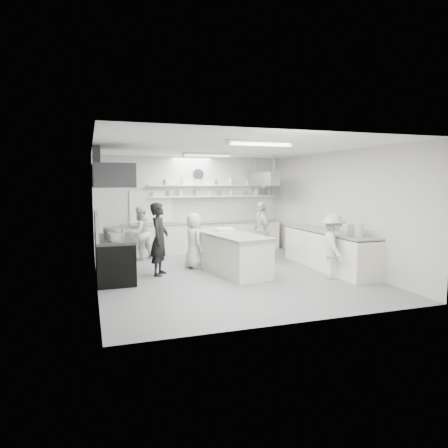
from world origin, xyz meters
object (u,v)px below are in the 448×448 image
object	(u,v)px
stove	(114,260)
cook_stove	(159,239)
back_counter	(204,237)
prep_island	(230,254)
cook_back	(140,233)
right_counter	(328,250)

from	to	relation	value
stove	cook_stove	world-z (taller)	cook_stove
back_counter	prep_island	size ratio (longest dim) A/B	2.03
stove	cook_back	distance (m)	2.36
stove	back_counter	distance (m)	4.03
stove	cook_back	xyz separation A→B (m)	(0.84, 2.18, 0.31)
prep_island	cook_back	distance (m)	3.02
back_counter	prep_island	distance (m)	2.95
stove	cook_back	world-z (taller)	cook_back
stove	back_counter	bearing A→B (deg)	43.99
right_counter	cook_stove	size ratio (longest dim) A/B	1.91
back_counter	cook_back	distance (m)	2.17
stove	right_counter	size ratio (longest dim) A/B	0.55
right_counter	cook_stove	bearing A→B (deg)	170.84
cook_back	stove	bearing A→B (deg)	39.74
stove	cook_back	size ratio (longest dim) A/B	1.18
back_counter	cook_stove	distance (m)	3.32
right_counter	cook_back	distance (m)	5.22
back_counter	right_counter	size ratio (longest dim) A/B	1.52
cook_stove	cook_back	world-z (taller)	cook_stove
cook_back	cook_stove	bearing A→B (deg)	66.37
back_counter	right_counter	distance (m)	4.13
back_counter	stove	bearing A→B (deg)	-136.01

